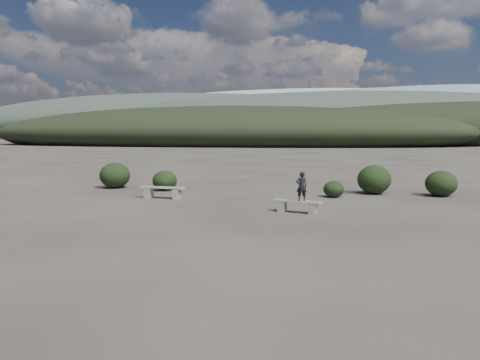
# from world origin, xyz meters

# --- Properties ---
(ground) EXTENTS (1200.00, 1200.00, 0.00)m
(ground) POSITION_xyz_m (0.00, 0.00, 0.00)
(ground) COLOR #302B25
(ground) RESTS_ON ground
(bench_left) EXTENTS (1.98, 0.60, 0.49)m
(bench_left) POSITION_xyz_m (-4.53, 6.05, 0.30)
(bench_left) COLOR gray
(bench_left) RESTS_ON ground
(bench_right) EXTENTS (1.71, 0.77, 0.42)m
(bench_right) POSITION_xyz_m (1.21, 3.74, 0.25)
(bench_right) COLOR gray
(bench_right) RESTS_ON ground
(seated_person) EXTENTS (0.41, 0.33, 0.98)m
(seated_person) POSITION_xyz_m (1.35, 3.70, 0.91)
(seated_person) COLOR black
(seated_person) RESTS_ON bench_right
(shrub_a) EXTENTS (1.15, 1.15, 0.94)m
(shrub_a) POSITION_xyz_m (-5.44, 8.60, 0.47)
(shrub_a) COLOR black
(shrub_a) RESTS_ON ground
(shrub_c) EXTENTS (0.87, 0.87, 0.70)m
(shrub_c) POSITION_xyz_m (2.35, 7.94, 0.35)
(shrub_c) COLOR black
(shrub_c) RESTS_ON ground
(shrub_d) EXTENTS (1.46, 1.46, 1.28)m
(shrub_d) POSITION_xyz_m (4.07, 9.47, 0.64)
(shrub_d) COLOR black
(shrub_d) RESTS_ON ground
(shrub_e) EXTENTS (1.32, 1.32, 1.10)m
(shrub_e) POSITION_xyz_m (6.80, 9.23, 0.55)
(shrub_e) COLOR black
(shrub_e) RESTS_ON ground
(shrub_f) EXTENTS (1.48, 1.48, 1.25)m
(shrub_f) POSITION_xyz_m (-8.21, 9.07, 0.62)
(shrub_f) COLOR black
(shrub_f) RESTS_ON ground
(mountain_ridges) EXTENTS (500.00, 400.00, 56.00)m
(mountain_ridges) POSITION_xyz_m (-7.48, 339.06, 10.84)
(mountain_ridges) COLOR black
(mountain_ridges) RESTS_ON ground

